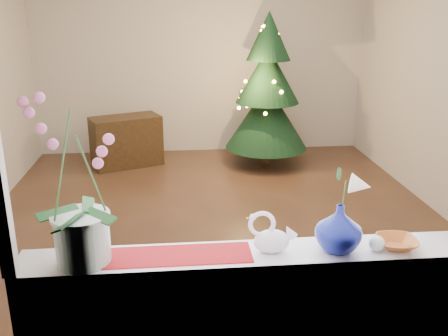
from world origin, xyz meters
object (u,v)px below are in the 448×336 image
at_px(orchid_pot, 77,182).
at_px(xmas_tree, 267,90).
at_px(blue_vase, 339,225).
at_px(side_table, 126,141).
at_px(swan, 272,233).
at_px(amber_dish, 397,244).
at_px(paperweight, 377,244).

bearing_deg(orchid_pot, xmas_tree, 69.18).
relative_size(orchid_pot, xmas_tree, 0.39).
height_order(blue_vase, side_table, blue_vase).
height_order(swan, amber_dish, swan).
relative_size(orchid_pot, side_table, 0.89).
height_order(orchid_pot, blue_vase, orchid_pot).
height_order(paperweight, xmas_tree, xmas_tree).
bearing_deg(blue_vase, swan, 177.34).
bearing_deg(paperweight, swan, 175.33).
distance_m(orchid_pot, paperweight, 1.39).
distance_m(blue_vase, amber_dish, 0.31).
bearing_deg(paperweight, orchid_pot, 178.85).
bearing_deg(side_table, swan, -97.98).
distance_m(paperweight, xmas_tree, 4.21).
bearing_deg(orchid_pot, swan, 0.88).
bearing_deg(side_table, amber_dish, -90.75).
distance_m(swan, amber_dish, 0.60).
height_order(paperweight, amber_dish, paperweight).
xyz_separation_m(blue_vase, side_table, (-1.39, 4.27, -0.73)).
bearing_deg(side_table, paperweight, -92.13).
distance_m(amber_dish, side_table, 4.63).
distance_m(orchid_pot, side_table, 4.38).
xyz_separation_m(orchid_pot, paperweight, (1.34, -0.03, -0.34)).
bearing_deg(xmas_tree, swan, -100.01).
relative_size(orchid_pot, blue_vase, 2.92).
bearing_deg(paperweight, xmas_tree, 86.68).
relative_size(swan, paperweight, 3.03).
xyz_separation_m(amber_dish, side_table, (-1.68, 4.27, -0.62)).
distance_m(amber_dish, xmas_tree, 4.18).
bearing_deg(blue_vase, side_table, 108.02).
relative_size(orchid_pot, paperweight, 10.08).
height_order(blue_vase, paperweight, blue_vase).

